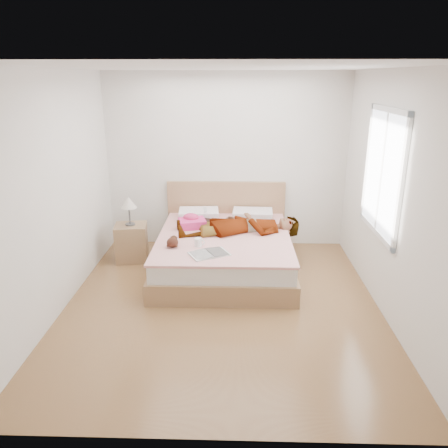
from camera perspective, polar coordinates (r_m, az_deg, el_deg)
name	(u,v)px	position (r m, az deg, el deg)	size (l,w,h in m)	color
ground	(222,304)	(5.16, -0.29, -10.45)	(4.00, 4.00, 0.00)	#502D19
woman	(240,222)	(5.95, 2.09, 0.22)	(0.65, 1.72, 0.24)	silver
hair	(201,217)	(6.42, -3.03, 0.87)	(0.43, 0.52, 0.08)	black
phone	(205,210)	(6.33, -2.46, 1.90)	(0.04, 0.09, 0.01)	silver
room_shell	(383,173)	(5.17, 20.01, 6.28)	(4.00, 4.00, 4.00)	white
bed	(224,249)	(5.97, 0.05, -3.29)	(1.80, 2.08, 1.00)	olive
towel	(192,222)	(6.11, -4.22, 0.28)	(0.42, 0.37, 0.19)	#FD44A0
magazine	(209,254)	(5.19, -1.94, -3.89)	(0.54, 0.47, 0.03)	white
coffee_mug	(198,242)	(5.42, -3.38, -2.39)	(0.14, 0.11, 0.10)	white
plush_toy	(173,242)	(5.44, -6.71, -2.31)	(0.15, 0.22, 0.12)	#33180E
nightstand	(131,240)	(6.35, -12.01, -2.01)	(0.48, 0.44, 0.94)	olive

